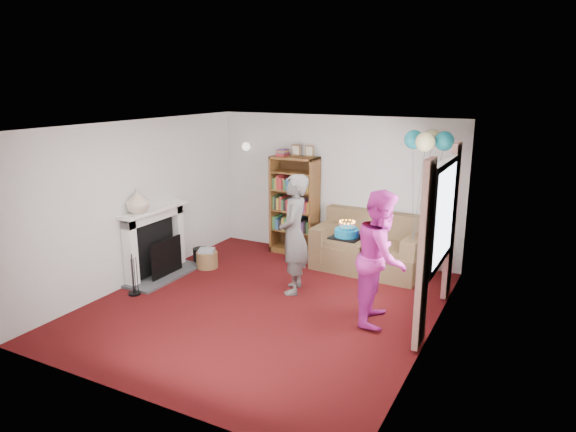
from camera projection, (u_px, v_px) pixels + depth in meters
The scene contains 16 objects.
ground at pixel (266, 305), 7.23m from camera, with size 5.00×5.00×0.00m, color #33070B.
wall_back at pixel (335, 187), 9.07m from camera, with size 4.50×0.02×2.50m, color silver.
wall_left at pixel (138, 202), 7.93m from camera, with size 0.02×5.00×2.50m, color silver.
wall_right at pixel (434, 242), 5.91m from camera, with size 0.02×5.00×2.50m, color silver.
ceiling at pixel (263, 125), 6.60m from camera, with size 4.50×5.00×0.01m, color white.
fireplace at pixel (158, 245), 8.20m from camera, with size 0.55×1.80×1.12m.
window_bay at pixel (440, 233), 6.46m from camera, with size 0.14×2.02×2.20m.
wall_sconce at pixel (246, 146), 9.57m from camera, with size 0.16×0.23×0.16m.
bookcase at pixel (295, 206), 9.30m from camera, with size 0.84×0.42×1.98m.
sofa at pixel (370, 249), 8.56m from camera, with size 1.77×0.94×0.94m.
wicker_basket at pixel (207, 259), 8.66m from camera, with size 0.36×0.36×0.33m.
person_striped at pixel (294, 234), 7.49m from camera, with size 0.65×0.42×1.77m, color black.
person_magenta at pixel (382, 257), 6.55m from camera, with size 0.85×0.66×1.75m, color #CA289F.
birthday_cake at pixel (347, 233), 6.67m from camera, with size 0.38×0.38×0.22m.
balloons at pixel (429, 140), 7.48m from camera, with size 0.72×0.72×1.69m.
mantel_vase at pixel (138, 201), 7.72m from camera, with size 0.35×0.35×0.37m, color beige.
Camera 1 is at (3.36, -5.79, 3.03)m, focal length 32.00 mm.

